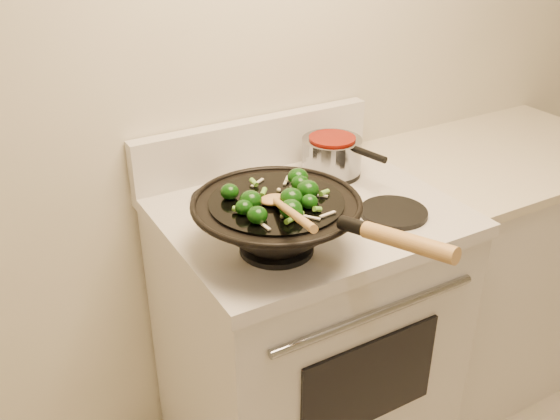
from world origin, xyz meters
TOP-DOWN VIEW (x-y plane):
  - stove at (-0.27, 1.17)m, footprint 0.78×0.67m
  - counter_unit at (0.53, 1.20)m, footprint 0.87×0.62m
  - wok at (-0.45, 1.02)m, footprint 0.40×0.66m
  - stirfry at (-0.45, 1.00)m, footprint 0.24×0.25m
  - wooden_spoon at (-0.48, 0.93)m, footprint 0.12×0.31m
  - saucepan at (-0.09, 1.32)m, footprint 0.18×0.29m

SIDE VIEW (x-z plane):
  - counter_unit at x=0.53m, z-range 0.00..0.91m
  - stove at x=-0.27m, z-range -0.07..1.01m
  - saucepan at x=-0.09m, z-range 0.93..1.04m
  - wok at x=-0.45m, z-range 0.90..1.10m
  - stirfry at x=-0.45m, z-range 1.05..1.10m
  - wooden_spoon at x=-0.48m, z-range 1.04..1.13m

